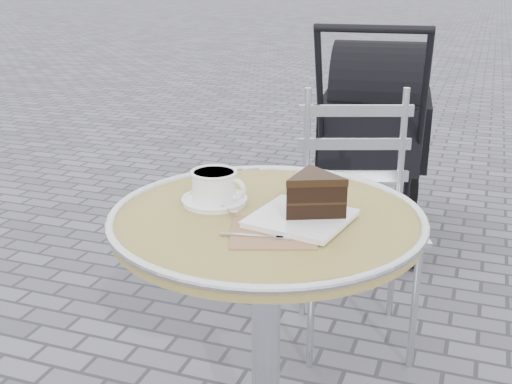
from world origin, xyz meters
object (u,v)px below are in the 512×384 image
(cappuccino_set, at_px, (215,189))
(bistro_chair, at_px, (356,188))
(cake_plate_set, at_px, (310,200))
(baby_stroller, at_px, (373,138))
(cafe_table, at_px, (266,280))

(cappuccino_set, height_order, bistro_chair, bistro_chair)
(cake_plate_set, distance_m, bistro_chair, 0.83)
(cake_plate_set, xyz_separation_m, baby_stroller, (-0.15, 1.72, -0.30))
(bistro_chair, bearing_deg, cake_plate_set, -106.62)
(bistro_chair, height_order, baby_stroller, baby_stroller)
(cappuccino_set, bearing_deg, bistro_chair, 81.80)
(bistro_chair, bearing_deg, cafe_table, -113.87)
(baby_stroller, bearing_deg, cafe_table, -95.26)
(cafe_table, height_order, cappuccino_set, cappuccino_set)
(baby_stroller, bearing_deg, bistro_chair, -90.70)
(bistro_chair, distance_m, baby_stroller, 0.93)
(cappuccino_set, bearing_deg, baby_stroller, 92.78)
(cafe_table, distance_m, cappuccino_set, 0.25)
(bistro_chair, relative_size, baby_stroller, 0.82)
(cake_plate_set, height_order, bistro_chair, bistro_chair)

